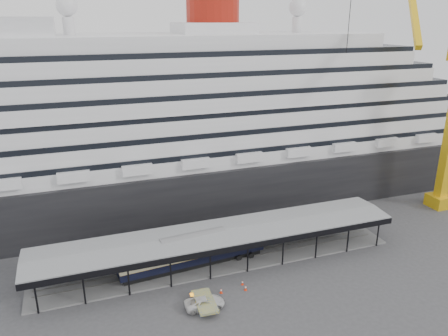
{
  "coord_description": "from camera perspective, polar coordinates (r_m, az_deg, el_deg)",
  "views": [
    {
      "loc": [
        -19.29,
        -50.98,
        35.76
      ],
      "look_at": [
        1.71,
        8.0,
        14.13
      ],
      "focal_mm": 35.0,
      "sensor_mm": 36.0,
      "label": 1
    }
  ],
  "objects": [
    {
      "name": "traffic_cone_left",
      "position": [
        62.63,
        2.84,
        -15.36
      ],
      "size": [
        0.52,
        0.52,
        0.77
      ],
      "rotation": [
        0.0,
        0.0,
        -0.4
      ],
      "color": "red",
      "rests_on": "ground"
    },
    {
      "name": "cruise_ship",
      "position": [
        86.96,
        -6.4,
        7.39
      ],
      "size": [
        130.0,
        30.0,
        43.9
      ],
      "color": "black",
      "rests_on": "ground"
    },
    {
      "name": "traffic_cone_mid",
      "position": [
        62.01,
        -0.38,
        -15.73
      ],
      "size": [
        0.41,
        0.41,
        0.75
      ],
      "rotation": [
        0.0,
        0.0,
        0.06
      ],
      "color": "red",
      "rests_on": "ground"
    },
    {
      "name": "pullman_carriage",
      "position": [
        66.72,
        -4.05,
        -10.7
      ],
      "size": [
        22.81,
        4.81,
        22.24
      ],
      "rotation": [
        0.0,
        0.0,
        0.08
      ],
      "color": "black",
      "rests_on": "ground"
    },
    {
      "name": "port_truck",
      "position": [
        59.31,
        -2.54,
        -17.17
      ],
      "size": [
        5.3,
        2.63,
        1.44
      ],
      "primitive_type": "imported",
      "rotation": [
        0.0,
        0.0,
        1.53
      ],
      "color": "silver",
      "rests_on": "ground"
    },
    {
      "name": "ground",
      "position": [
        65.18,
        0.97,
        -14.22
      ],
      "size": [
        200.0,
        200.0,
        0.0
      ],
      "primitive_type": "plane",
      "color": "#3C3C3E",
      "rests_on": "ground"
    },
    {
      "name": "platform_canopy",
      "position": [
        67.97,
        -0.52,
        -10.37
      ],
      "size": [
        56.0,
        9.18,
        5.3
      ],
      "color": "slate",
      "rests_on": "ground"
    },
    {
      "name": "traffic_cone_right",
      "position": [
        63.73,
        2.43,
        -14.72
      ],
      "size": [
        0.44,
        0.44,
        0.69
      ],
      "rotation": [
        0.0,
        0.0,
        0.27
      ],
      "color": "red",
      "rests_on": "ground"
    }
  ]
}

